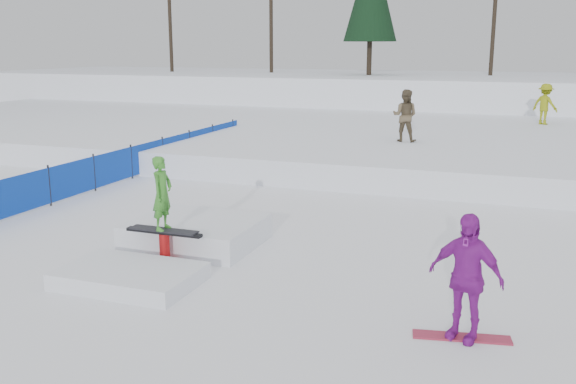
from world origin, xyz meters
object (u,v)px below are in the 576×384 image
(walker_ygreen, at_px, (545,104))
(jib_rail_feature, at_px, (180,240))
(safety_fence, at_px, (131,162))
(spectator_purple, at_px, (466,277))
(walker_olive, at_px, (405,116))

(walker_ygreen, bearing_deg, jib_rail_feature, 101.94)
(safety_fence, height_order, jib_rail_feature, jib_rail_feature)
(jib_rail_feature, bearing_deg, spectator_purple, -18.82)
(safety_fence, xyz_separation_m, walker_ygreen, (12.42, 12.92, 1.13))
(safety_fence, relative_size, walker_ygreen, 9.10)
(safety_fence, height_order, walker_olive, walker_olive)
(spectator_purple, bearing_deg, jib_rail_feature, 178.32)
(safety_fence, relative_size, spectator_purple, 8.51)
(spectator_purple, relative_size, jib_rail_feature, 0.43)
(safety_fence, bearing_deg, jib_rail_feature, -49.75)
(safety_fence, bearing_deg, walker_ygreen, 46.13)
(walker_olive, distance_m, walker_ygreen, 8.65)
(walker_ygreen, height_order, spectator_purple, walker_ygreen)
(walker_olive, relative_size, jib_rail_feature, 0.42)
(walker_olive, height_order, spectator_purple, walker_olive)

